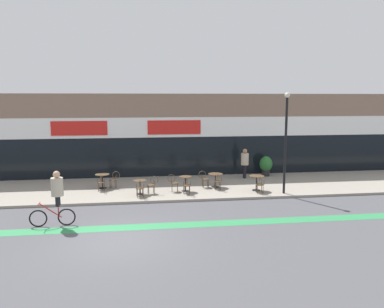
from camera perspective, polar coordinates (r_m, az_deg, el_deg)
ground_plane at (r=13.47m, az=-10.90°, el=-12.83°), size 120.00×120.00×0.00m
sidewalk_slab at (r=20.38m, az=-9.83°, el=-5.26°), size 40.00×5.50×0.12m
storefront_facade at (r=24.62m, az=-9.60°, el=3.01°), size 40.00×4.06×5.13m
bike_lane_stripe at (r=14.68m, az=-10.63°, el=-10.98°), size 36.00×0.70×0.01m
bistro_table_0 at (r=20.40m, az=-13.50°, el=-3.60°), size 0.75×0.75×0.76m
bistro_table_1 at (r=18.84m, az=-7.94°, el=-4.60°), size 0.65×0.65×0.70m
bistro_table_2 at (r=19.23m, az=-1.02°, el=-4.10°), size 0.65×0.65×0.77m
bistro_table_3 at (r=20.17m, az=3.59°, el=-3.58°), size 0.79×0.79×0.73m
bistro_table_4 at (r=19.66m, az=9.80°, el=-3.91°), size 0.79×0.79×0.77m
cafe_chair_0_near at (r=19.80m, az=-13.67°, el=-4.07°), size 0.41×0.58×0.90m
cafe_chair_0_side at (r=20.34m, az=-11.75°, el=-3.67°), size 0.60×0.45×0.90m
cafe_chair_1_near at (r=18.22m, az=-7.92°, el=-4.99°), size 0.44×0.59×0.90m
cafe_chair_1_side at (r=18.85m, az=-6.04°, el=-4.50°), size 0.60×0.45×0.90m
cafe_chair_2_near at (r=18.63m, az=-0.80°, el=-4.61°), size 0.41×0.58×0.90m
cafe_chair_2_side at (r=19.18m, az=-2.88°, el=-4.23°), size 0.59×0.43×0.90m
cafe_chair_3_near at (r=19.57m, az=3.96°, el=-3.98°), size 0.41×0.58×0.90m
cafe_chair_3_side at (r=20.06m, az=1.84°, el=-3.66°), size 0.58×0.41×0.90m
cafe_chair_4_near at (r=19.09m, az=10.35°, el=-4.43°), size 0.42×0.59×0.90m
planter_pot at (r=23.43m, az=11.20°, el=-1.67°), size 0.78×0.78×1.22m
lamp_post at (r=19.01m, az=14.10°, el=2.71°), size 0.26×0.26×5.02m
cyclist_0 at (r=15.18m, az=-20.00°, el=-5.72°), size 1.71×0.51×2.15m
pedestrian_near_end at (r=22.51m, az=8.05°, el=-1.03°), size 0.47×0.47×1.76m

